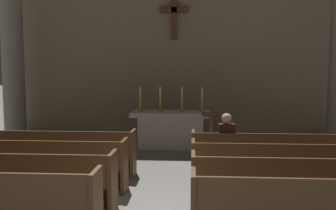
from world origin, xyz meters
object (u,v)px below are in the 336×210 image
pew_right_row_2 (295,187)px  lone_worshipper (226,144)px  lectern (211,136)px  column_left_third (12,48)px  pew_right_row_4 (268,155)px  pew_left_row_3 (42,165)px  candlestick_inner_left (160,104)px  pew_right_row_3 (280,169)px  candlestick_inner_right (182,104)px  pew_left_row_4 (61,152)px  pew_left_row_2 (17,181)px  candlestick_outer_right (202,104)px  altar (171,129)px  candlestick_outer_left (140,103)px

pew_right_row_2 → lone_worshipper: 2.21m
lectern → column_left_third: bearing=162.5°
pew_right_row_2 → pew_right_row_4: bearing=90.0°
pew_left_row_3 → pew_right_row_2: 4.34m
column_left_third → pew_left_row_3: bearing=-59.5°
candlestick_inner_left → lone_worshipper: candlestick_inner_left is taller
pew_right_row_3 → lone_worshipper: (-0.84, 1.03, 0.22)m
pew_left_row_3 → column_left_third: column_left_third is taller
pew_right_row_2 → candlestick_inner_right: bearing=110.6°
pew_left_row_4 → pew_left_row_2: bearing=-90.0°
pew_right_row_2 → pew_left_row_3: bearing=166.7°
pew_left_row_4 → candlestick_inner_left: size_ratio=4.53×
pew_left_row_3 → candlestick_outer_right: bearing=52.3°
pew_left_row_3 → pew_right_row_4: same height
lectern → lone_worshipper: bearing=-81.9°
pew_right_row_3 → lone_worshipper: lone_worshipper is taller
pew_right_row_3 → column_left_third: bearing=146.9°
pew_right_row_3 → candlestick_inner_left: size_ratio=4.53×
candlestick_outer_right → pew_left_row_4: bearing=-136.3°
column_left_third → altar: 5.27m
candlestick_inner_right → pew_right_row_4: bearing=-57.4°
candlestick_inner_right → pew_left_row_2: bearing=-116.5°
candlestick_inner_left → candlestick_inner_right: same height
pew_left_row_4 → candlestick_inner_right: candlestick_inner_right is taller
column_left_third → pew_left_row_4: bearing=-52.9°
altar → candlestick_outer_left: (-0.85, 0.00, 0.69)m
candlestick_inner_right → pew_left_row_3: bearing=-122.2°
pew_left_row_4 → pew_right_row_3: 4.34m
column_left_third → altar: column_left_third is taller
pew_left_row_4 → candlestick_outer_left: bearing=66.0°
lone_worshipper → column_left_third: bearing=150.3°
altar → lone_worshipper: bearing=-65.6°
pew_left_row_4 → lone_worshipper: lone_worshipper is taller
pew_left_row_2 → altar: (2.11, 4.82, 0.06)m
pew_right_row_4 → candlestick_outer_right: size_ratio=4.53×
pew_left_row_4 → column_left_third: (-2.62, 3.45, 2.31)m
candlestick_inner_right → lone_worshipper: size_ratio=0.51×
pew_left_row_3 → lectern: lectern is taller
pew_left_row_4 → pew_right_row_3: (4.22, -1.00, 0.00)m
candlestick_outer_left → altar: bearing=0.0°
pew_left_row_3 → column_left_third: bearing=120.5°
candlestick_inner_left → pew_left_row_3: bearing=-115.3°
candlestick_inner_right → candlestick_outer_left: bearing=180.0°
pew_left_row_2 → altar: size_ratio=1.39×
pew_right_row_4 → lectern: size_ratio=2.65×
pew_left_row_2 → pew_left_row_4: size_ratio=1.00×
candlestick_outer_right → lone_worshipper: size_ratio=0.51×
pew_left_row_3 → candlestick_inner_left: bearing=64.7°
candlestick_outer_left → candlestick_inner_left: same height
pew_right_row_2 → pew_right_row_3: 1.00m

